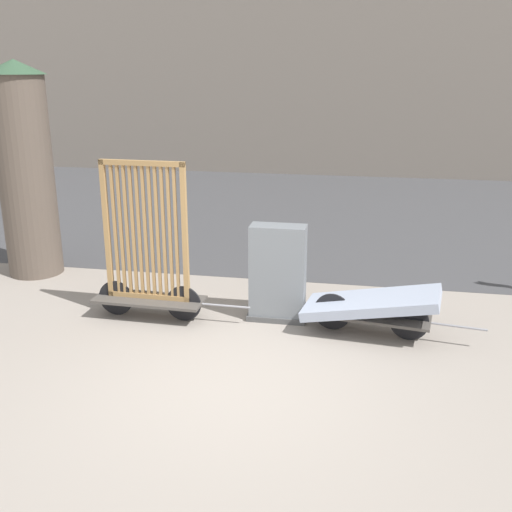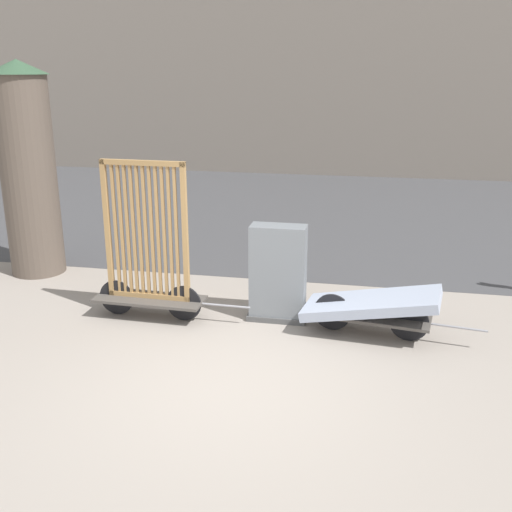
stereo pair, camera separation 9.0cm
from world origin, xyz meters
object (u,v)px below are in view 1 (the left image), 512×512
(bike_cart_with_bedframe, at_px, (148,263))
(utility_cabinet, at_px, (278,276))
(bike_cart_with_mattress, at_px, (371,306))
(advertising_column, at_px, (26,169))

(bike_cart_with_bedframe, distance_m, utility_cabinet, 1.86)
(bike_cart_with_mattress, height_order, utility_cabinet, utility_cabinet)
(bike_cart_with_mattress, bearing_deg, advertising_column, 173.50)
(advertising_column, bearing_deg, utility_cabinet, -15.51)
(bike_cart_with_mattress, distance_m, advertising_column, 6.21)
(bike_cart_with_bedframe, height_order, bike_cart_with_mattress, bike_cart_with_bedframe)
(utility_cabinet, distance_m, advertising_column, 4.84)
(bike_cart_with_bedframe, bearing_deg, advertising_column, 151.65)
(bike_cart_with_mattress, relative_size, advertising_column, 0.67)
(bike_cart_with_bedframe, relative_size, bike_cart_with_mattress, 0.95)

